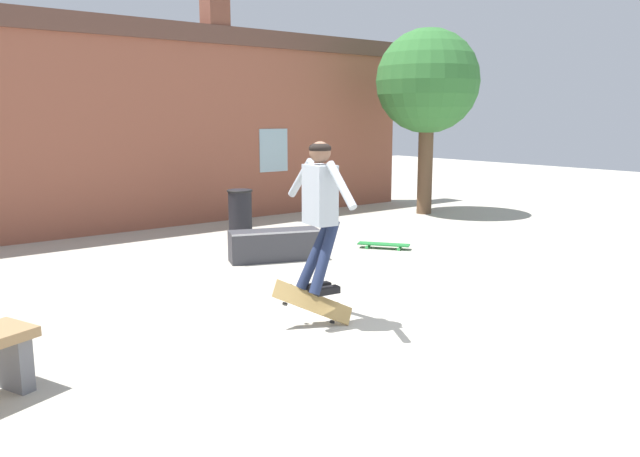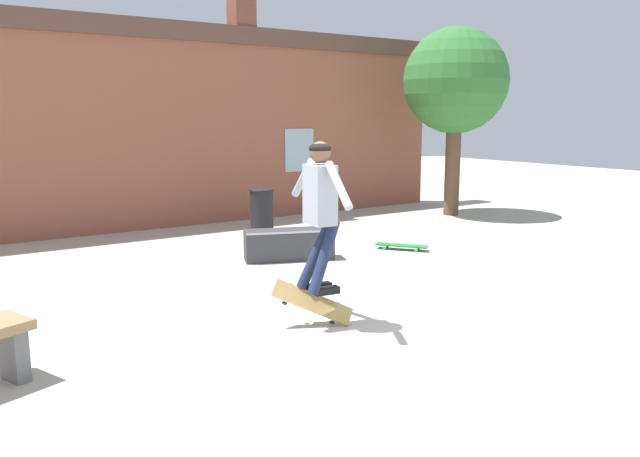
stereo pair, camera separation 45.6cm
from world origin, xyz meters
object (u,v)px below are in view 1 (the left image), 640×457
skate_ledge (274,245)px  trash_bin (240,211)px  skateboard_flipping (313,303)px  skateboard_resting (384,244)px  skater (320,203)px  tree_right (428,83)px

skate_ledge → trash_bin: trash_bin is taller
skateboard_flipping → skateboard_resting: skateboard_flipping is taller
skater → skateboard_resting: 4.03m
skate_ledge → skateboard_resting: 1.89m
skate_ledge → trash_bin: 2.22m
trash_bin → skater: 5.24m
tree_right → skater: bearing=-144.9°
trash_bin → skateboard_flipping: (-2.00, -4.78, -0.18)m
trash_bin → skateboard_flipping: size_ratio=1.02×
tree_right → trash_bin: tree_right is taller
tree_right → skate_ledge: tree_right is taller
trash_bin → skater: size_ratio=0.53×
skater → skateboard_flipping: (-0.08, 0.03, -1.01)m
skate_ledge → trash_bin: bearing=92.5°
skateboard_resting → skateboard_flipping: bearing=-90.9°
skateboard_resting → skate_ledge: bearing=-138.9°
skate_ledge → skater: 3.14m
skateboard_resting → trash_bin: bearing=168.2°
skateboard_flipping → tree_right: bearing=63.5°
skate_ledge → skateboard_flipping: 2.98m
tree_right → skate_ledge: bearing=-161.0°
trash_bin → skateboard_flipping: trash_bin is taller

